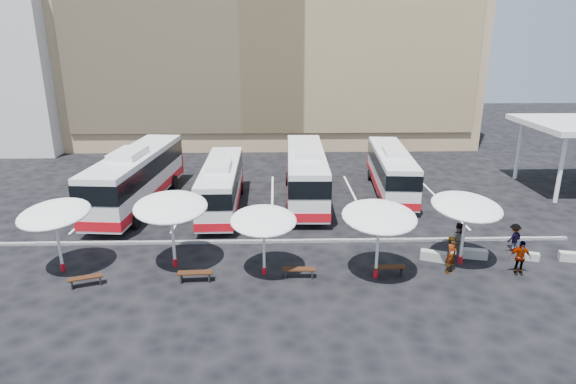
{
  "coord_description": "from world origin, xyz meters",
  "views": [
    {
      "loc": [
        0.28,
        -24.62,
        11.11
      ],
      "look_at": [
        1.0,
        3.0,
        2.2
      ],
      "focal_mm": 30.0,
      "sensor_mm": 36.0,
      "label": 1
    }
  ],
  "objects_px": {
    "sunshade_2": "(264,221)",
    "bus_3": "(391,169)",
    "sunshade_0": "(54,214)",
    "passenger_0": "(452,255)",
    "conc_bench_1": "(474,254)",
    "conc_bench_3": "(572,257)",
    "conc_bench_0": "(434,256)",
    "passenger_3": "(514,237)",
    "wood_bench_0": "(86,279)",
    "passenger_2": "(520,258)",
    "bus_2": "(306,172)",
    "sunshade_3": "(379,217)",
    "passenger_1": "(458,240)",
    "wood_bench_3": "(389,269)",
    "bus_1": "(221,184)",
    "sunshade_1": "(171,207)",
    "wood_bench_1": "(195,274)",
    "sunshade_4": "(467,207)",
    "bus_0": "(137,175)",
    "wood_bench_2": "(299,271)",
    "conc_bench_2": "(528,256)"
  },
  "relations": [
    {
      "from": "sunshade_2",
      "to": "bus_3",
      "type": "bearing_deg",
      "value": 54.66
    },
    {
      "from": "sunshade_0",
      "to": "passenger_0",
      "type": "bearing_deg",
      "value": -1.98
    },
    {
      "from": "bus_3",
      "to": "passenger_0",
      "type": "bearing_deg",
      "value": -85.02
    },
    {
      "from": "conc_bench_1",
      "to": "conc_bench_3",
      "type": "xyz_separation_m",
      "value": [
        4.95,
        -0.48,
        -0.01
      ]
    },
    {
      "from": "conc_bench_0",
      "to": "passenger_3",
      "type": "distance_m",
      "value": 4.83
    },
    {
      "from": "wood_bench_0",
      "to": "passenger_2",
      "type": "bearing_deg",
      "value": 1.87
    },
    {
      "from": "bus_2",
      "to": "passenger_0",
      "type": "xyz_separation_m",
      "value": [
        6.46,
        -11.53,
        -1.03
      ]
    },
    {
      "from": "sunshade_3",
      "to": "passenger_1",
      "type": "bearing_deg",
      "value": 25.02
    },
    {
      "from": "bus_3",
      "to": "wood_bench_3",
      "type": "xyz_separation_m",
      "value": [
        -3.06,
        -13.18,
        -1.41
      ]
    },
    {
      "from": "conc_bench_3",
      "to": "bus_1",
      "type": "bearing_deg",
      "value": 155.7
    },
    {
      "from": "conc_bench_1",
      "to": "passenger_3",
      "type": "distance_m",
      "value": 2.66
    },
    {
      "from": "sunshade_0",
      "to": "passenger_1",
      "type": "height_order",
      "value": "sunshade_0"
    },
    {
      "from": "conc_bench_1",
      "to": "passenger_0",
      "type": "height_order",
      "value": "passenger_0"
    },
    {
      "from": "sunshade_1",
      "to": "wood_bench_1",
      "type": "relative_size",
      "value": 2.54
    },
    {
      "from": "sunshade_4",
      "to": "sunshade_3",
      "type": "bearing_deg",
      "value": -163.53
    },
    {
      "from": "bus_0",
      "to": "bus_2",
      "type": "relative_size",
      "value": 1.07
    },
    {
      "from": "passenger_1",
      "to": "bus_1",
      "type": "bearing_deg",
      "value": -6.79
    },
    {
      "from": "wood_bench_1",
      "to": "conc_bench_1",
      "type": "xyz_separation_m",
      "value": [
        14.3,
        2.19,
        -0.14
      ]
    },
    {
      "from": "wood_bench_1",
      "to": "passenger_0",
      "type": "distance_m",
      "value": 12.49
    },
    {
      "from": "wood_bench_0",
      "to": "conc_bench_1",
      "type": "distance_m",
      "value": 19.5
    },
    {
      "from": "wood_bench_0",
      "to": "passenger_3",
      "type": "distance_m",
      "value": 22.06
    },
    {
      "from": "bus_3",
      "to": "sunshade_2",
      "type": "distance_m",
      "value": 15.83
    },
    {
      "from": "bus_3",
      "to": "passenger_1",
      "type": "bearing_deg",
      "value": -79.99
    },
    {
      "from": "sunshade_1",
      "to": "wood_bench_0",
      "type": "distance_m",
      "value": 5.09
    },
    {
      "from": "sunshade_4",
      "to": "conc_bench_3",
      "type": "distance_m",
      "value": 6.57
    },
    {
      "from": "conc_bench_0",
      "to": "passenger_3",
      "type": "relative_size",
      "value": 0.85
    },
    {
      "from": "wood_bench_0",
      "to": "passenger_1",
      "type": "height_order",
      "value": "passenger_1"
    },
    {
      "from": "wood_bench_1",
      "to": "wood_bench_2",
      "type": "bearing_deg",
      "value": 3.08
    },
    {
      "from": "sunshade_2",
      "to": "conc_bench_0",
      "type": "relative_size",
      "value": 2.7
    },
    {
      "from": "bus_0",
      "to": "conc_bench_2",
      "type": "xyz_separation_m",
      "value": [
        22.67,
        -9.31,
        -1.9
      ]
    },
    {
      "from": "bus_1",
      "to": "sunshade_4",
      "type": "xyz_separation_m",
      "value": [
        13.1,
        -8.72,
        1.34
      ]
    },
    {
      "from": "conc_bench_1",
      "to": "conc_bench_3",
      "type": "distance_m",
      "value": 4.97
    },
    {
      "from": "sunshade_1",
      "to": "conc_bench_1",
      "type": "height_order",
      "value": "sunshade_1"
    },
    {
      "from": "bus_1",
      "to": "bus_3",
      "type": "distance_m",
      "value": 12.62
    },
    {
      "from": "conc_bench_1",
      "to": "sunshade_3",
      "type": "bearing_deg",
      "value": -160.53
    },
    {
      "from": "bus_1",
      "to": "bus_2",
      "type": "relative_size",
      "value": 0.88
    },
    {
      "from": "bus_2",
      "to": "conc_bench_1",
      "type": "distance_m",
      "value": 13.08
    },
    {
      "from": "wood_bench_3",
      "to": "passenger_3",
      "type": "xyz_separation_m",
      "value": [
        7.4,
        2.7,
        0.4
      ]
    },
    {
      "from": "bus_0",
      "to": "bus_3",
      "type": "relative_size",
      "value": 1.17
    },
    {
      "from": "bus_3",
      "to": "passenger_2",
      "type": "distance_m",
      "value": 13.61
    },
    {
      "from": "sunshade_1",
      "to": "sunshade_3",
      "type": "distance_m",
      "value": 10.06
    },
    {
      "from": "bus_3",
      "to": "wood_bench_3",
      "type": "height_order",
      "value": "bus_3"
    },
    {
      "from": "sunshade_1",
      "to": "passenger_1",
      "type": "bearing_deg",
      "value": 3.12
    },
    {
      "from": "sunshade_0",
      "to": "sunshade_2",
      "type": "xyz_separation_m",
      "value": [
        10.06,
        -0.63,
        -0.19
      ]
    },
    {
      "from": "sunshade_1",
      "to": "wood_bench_0",
      "type": "bearing_deg",
      "value": -152.97
    },
    {
      "from": "wood_bench_3",
      "to": "conc_bench_3",
      "type": "height_order",
      "value": "wood_bench_3"
    },
    {
      "from": "bus_0",
      "to": "bus_2",
      "type": "distance_m",
      "value": 11.67
    },
    {
      "from": "bus_3",
      "to": "passenger_3",
      "type": "bearing_deg",
      "value": -62.73
    },
    {
      "from": "conc_bench_3",
      "to": "passenger_1",
      "type": "bearing_deg",
      "value": 172.96
    },
    {
      "from": "sunshade_2",
      "to": "conc_bench_3",
      "type": "height_order",
      "value": "sunshade_2"
    }
  ]
}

